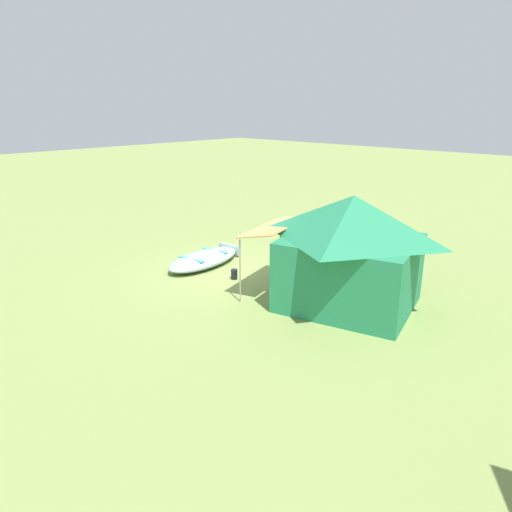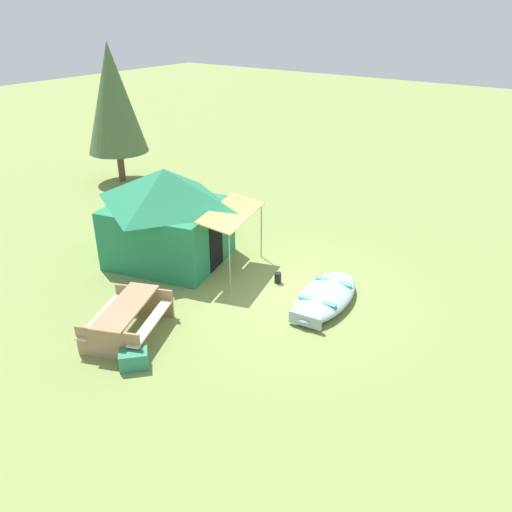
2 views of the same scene
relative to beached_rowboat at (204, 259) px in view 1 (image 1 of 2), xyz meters
The scene contains 6 objects.
ground_plane 1.13m from the beached_rowboat, 92.21° to the left, with size 80.00×80.00×0.00m, color olive.
beached_rowboat is the anchor object (origin of this frame).
canvas_cabin_tent 4.93m from the beached_rowboat, 95.56° to the left, with size 3.52×4.54×2.68m.
picnic_table 4.70m from the beached_rowboat, 142.16° to the left, with size 2.37×2.07×0.76m.
cooler_box 4.82m from the beached_rowboat, 156.38° to the left, with size 0.57×0.37×0.37m, color #2E8464.
fuel_can 1.53m from the beached_rowboat, 82.63° to the left, with size 0.18×0.18×0.28m, color black.
Camera 1 is at (8.72, 9.22, 4.65)m, focal length 32.92 mm.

